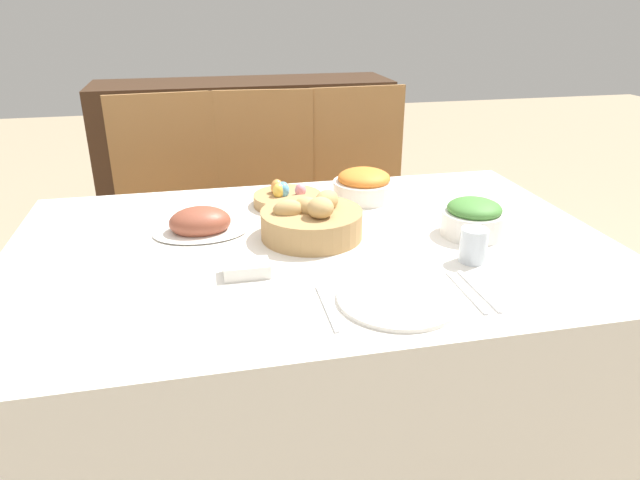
% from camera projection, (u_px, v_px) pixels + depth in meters
% --- Properties ---
extents(ground_plane, '(12.00, 12.00, 0.00)m').
position_uv_depth(ground_plane, '(314.00, 454.00, 1.80)').
color(ground_plane, tan).
extents(dining_table, '(1.59, 1.05, 0.73)m').
position_uv_depth(dining_table, '(314.00, 357.00, 1.66)').
color(dining_table, white).
rests_on(dining_table, ground).
extents(chair_far_right, '(0.44, 0.44, 0.99)m').
position_uv_depth(chair_far_right, '(364.00, 201.00, 2.46)').
color(chair_far_right, olive).
rests_on(chair_far_right, ground).
extents(chair_far_center, '(0.46, 0.46, 0.99)m').
position_uv_depth(chair_far_center, '(266.00, 208.00, 2.38)').
color(chair_far_center, olive).
rests_on(chair_far_center, ground).
extents(chair_far_left, '(0.45, 0.45, 0.99)m').
position_uv_depth(chair_far_left, '(172.00, 215.00, 2.30)').
color(chair_far_left, olive).
rests_on(chair_far_left, ground).
extents(sideboard, '(1.58, 0.44, 0.92)m').
position_uv_depth(sideboard, '(247.00, 164.00, 3.22)').
color(sideboard, '#3D2616').
rests_on(sideboard, ground).
extents(bread_basket, '(0.27, 0.27, 0.13)m').
position_uv_depth(bread_basket, '(312.00, 221.00, 1.53)').
color(bread_basket, '#AD8451').
rests_on(bread_basket, dining_table).
extents(egg_basket, '(0.21, 0.21, 0.08)m').
position_uv_depth(egg_basket, '(287.00, 198.00, 1.78)').
color(egg_basket, '#AD8451').
rests_on(egg_basket, dining_table).
extents(ham_platter, '(0.26, 0.18, 0.08)m').
position_uv_depth(ham_platter, '(200.00, 224.00, 1.56)').
color(ham_platter, silver).
rests_on(ham_platter, dining_table).
extents(carrot_bowl, '(0.20, 0.20, 0.10)m').
position_uv_depth(carrot_bowl, '(364.00, 185.00, 1.82)').
color(carrot_bowl, silver).
rests_on(carrot_bowl, dining_table).
extents(green_salad_bowl, '(0.17, 0.17, 0.10)m').
position_uv_depth(green_salad_bowl, '(473.00, 218.00, 1.54)').
color(green_salad_bowl, silver).
rests_on(green_salad_bowl, dining_table).
extents(dinner_plate, '(0.27, 0.27, 0.01)m').
position_uv_depth(dinner_plate, '(398.00, 299.00, 1.22)').
color(dinner_plate, silver).
rests_on(dinner_plate, dining_table).
extents(fork, '(0.01, 0.19, 0.00)m').
position_uv_depth(fork, '(327.00, 307.00, 1.19)').
color(fork, silver).
rests_on(fork, dining_table).
extents(knife, '(0.01, 0.19, 0.00)m').
position_uv_depth(knife, '(466.00, 292.00, 1.26)').
color(knife, silver).
rests_on(knife, dining_table).
extents(spoon, '(0.01, 0.19, 0.00)m').
position_uv_depth(spoon, '(479.00, 291.00, 1.26)').
color(spoon, silver).
rests_on(spoon, dining_table).
extents(drinking_cup, '(0.07, 0.07, 0.09)m').
position_uv_depth(drinking_cup, '(473.00, 245.00, 1.39)').
color(drinking_cup, silver).
rests_on(drinking_cup, dining_table).
extents(butter_dish, '(0.11, 0.07, 0.03)m').
position_uv_depth(butter_dish, '(247.00, 269.00, 1.33)').
color(butter_dish, silver).
rests_on(butter_dish, dining_table).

